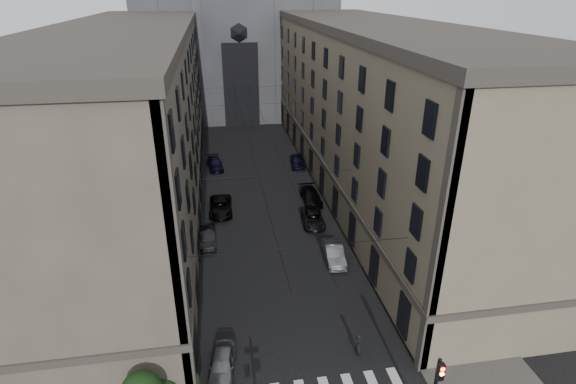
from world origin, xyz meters
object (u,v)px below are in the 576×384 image
car_left_midnear (208,238)px  car_left_far (215,164)px  gothic_tower (234,14)px  car_left_midfar (221,207)px  car_right_midnear (313,219)px  car_right_near (334,254)px  pedestrian (359,345)px  car_right_midfar (311,196)px  car_right_far (298,161)px  car_left_near (222,364)px

car_left_midnear → car_left_far: bearing=85.5°
gothic_tower → car_left_midfar: gothic_tower is taller
car_left_midnear → car_right_midnear: car_left_midnear is taller
gothic_tower → car_right_midnear: 51.88m
car_right_near → car_right_midnear: size_ratio=0.97×
car_left_midfar → pedestrian: (8.34, -22.38, 0.16)m
car_left_midfar → pedestrian: size_ratio=2.96×
car_right_midfar → car_right_far: bearing=88.0°
car_left_far → car_right_far: bearing=-11.2°
gothic_tower → car_right_midfar: gothic_tower is taller
car_left_near → gothic_tower: bearing=93.2°
car_right_midnear → car_right_far: size_ratio=1.04×
car_right_near → pedestrian: pedestrian is taller
car_right_midnear → pedestrian: size_ratio=2.60×
car_left_far → car_right_far: 11.18m
car_left_midnear → pedestrian: pedestrian is taller
pedestrian → car_left_far: bearing=1.5°
car_right_midnear → car_right_far: (1.48, 16.43, 0.11)m
car_right_midfar → car_left_midfar: bearing=-173.6°
car_right_midfar → car_left_near: bearing=-113.8°
gothic_tower → car_right_near: gothic_tower is taller
car_left_far → car_right_midnear: size_ratio=1.02×
car_right_far → pedestrian: size_ratio=2.49×
gothic_tower → pedestrian: size_ratio=32.69×
car_left_midfar → car_right_midnear: bearing=-23.0°
car_left_near → pedestrian: size_ratio=2.23×
car_left_far → pedestrian: size_ratio=2.64×
car_right_far → pedestrian: 34.71m
car_left_near → pedestrian: bearing=7.7°
gothic_tower → car_right_midfar: bearing=-83.0°
gothic_tower → car_right_far: 37.03m
car_left_near → car_right_near: bearing=55.6°
pedestrian → car_left_midnear: bearing=19.1°
gothic_tower → car_right_far: (5.94, -32.33, -17.05)m
car_right_midnear → car_left_near: bearing=-113.5°
car_right_near → pedestrian: 11.35m
car_right_far → pedestrian: bearing=-87.5°
car_left_midnear → car_right_midnear: 10.90m
car_right_near → car_right_midnear: car_right_near is taller
pedestrian → car_left_midfar: bearing=8.1°
car_left_near → car_left_midnear: car_left_midnear is taller
car_left_far → car_right_near: bearing=-73.9°
gothic_tower → car_left_far: 36.12m
gothic_tower → car_left_far: gothic_tower is taller
car_left_near → car_left_far: size_ratio=0.84×
car_left_near → car_right_far: car_right_far is taller
car_left_near → car_right_midfar: (10.72, 23.39, 0.03)m
car_right_midnear → car_right_midfar: (0.92, 5.19, 0.06)m
gothic_tower → car_left_near: (-5.34, -66.96, -17.13)m
car_left_near → car_left_midnear: (-0.86, 15.92, 0.02)m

